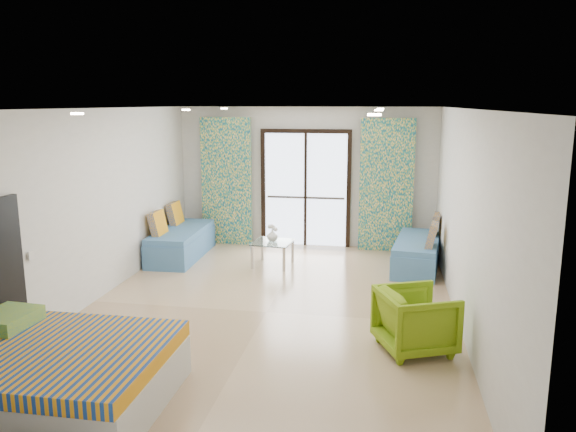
% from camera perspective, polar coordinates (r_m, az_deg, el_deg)
% --- Properties ---
extents(floor, '(5.00, 7.50, 0.01)m').
position_cam_1_polar(floor, '(7.68, -2.19, -9.73)').
color(floor, '#A38361').
rests_on(floor, ground).
extents(ceiling, '(5.00, 7.50, 0.01)m').
position_cam_1_polar(ceiling, '(7.16, -2.36, 10.85)').
color(ceiling, silver).
rests_on(ceiling, ground).
extents(wall_back, '(5.00, 0.01, 2.70)m').
position_cam_1_polar(wall_back, '(10.95, 1.83, 3.97)').
color(wall_back, silver).
rests_on(wall_back, ground).
extents(wall_front, '(5.00, 0.01, 2.70)m').
position_cam_1_polar(wall_front, '(3.85, -14.15, -10.57)').
color(wall_front, silver).
rests_on(wall_front, ground).
extents(wall_left, '(0.01, 7.50, 2.70)m').
position_cam_1_polar(wall_left, '(8.19, -19.64, 0.77)').
color(wall_left, silver).
rests_on(wall_left, ground).
extents(wall_right, '(0.01, 7.50, 2.70)m').
position_cam_1_polar(wall_right, '(7.22, 17.54, -0.47)').
color(wall_right, silver).
rests_on(wall_right, ground).
extents(balcony_door, '(1.76, 0.08, 2.28)m').
position_cam_1_polar(balcony_door, '(10.93, 1.80, 3.47)').
color(balcony_door, black).
rests_on(balcony_door, floor).
extents(balcony_rail, '(1.52, 0.03, 0.04)m').
position_cam_1_polar(balcony_rail, '(10.99, 1.80, 1.89)').
color(balcony_rail, '#595451').
rests_on(balcony_rail, balcony_door).
extents(curtain_left, '(1.00, 0.10, 2.50)m').
position_cam_1_polar(curtain_left, '(11.11, -6.26, 3.49)').
color(curtain_left, silver).
rests_on(curtain_left, floor).
extents(curtain_right, '(1.00, 0.10, 2.50)m').
position_cam_1_polar(curtain_right, '(10.68, 9.96, 3.07)').
color(curtain_right, silver).
rests_on(curtain_right, floor).
extents(downlight_a, '(0.12, 0.12, 0.02)m').
position_cam_1_polar(downlight_a, '(5.78, -20.63, 9.71)').
color(downlight_a, '#FFE0B2').
rests_on(downlight_a, ceiling).
extents(downlight_b, '(0.12, 0.12, 0.02)m').
position_cam_1_polar(downlight_b, '(5.01, 8.76, 10.14)').
color(downlight_b, '#FFE0B2').
rests_on(downlight_b, ceiling).
extents(downlight_c, '(0.12, 0.12, 0.02)m').
position_cam_1_polar(downlight_c, '(8.51, -10.32, 10.57)').
color(downlight_c, '#FFE0B2').
rests_on(downlight_c, ceiling).
extents(downlight_d, '(0.12, 0.12, 0.02)m').
position_cam_1_polar(downlight_d, '(8.00, 9.22, 10.56)').
color(downlight_d, '#FFE0B2').
rests_on(downlight_d, ceiling).
extents(downlight_e, '(0.12, 0.12, 0.02)m').
position_cam_1_polar(downlight_e, '(10.42, -6.50, 10.80)').
color(downlight_e, '#FFE0B2').
rests_on(downlight_e, ceiling).
extents(downlight_f, '(0.12, 0.12, 0.02)m').
position_cam_1_polar(downlight_f, '(10.00, 9.37, 10.70)').
color(downlight_f, '#FFE0B2').
rests_on(downlight_f, ceiling).
extents(switch_plate, '(0.02, 0.10, 0.10)m').
position_cam_1_polar(switch_plate, '(7.10, -24.65, -3.66)').
color(switch_plate, silver).
rests_on(switch_plate, wall_left).
extents(bed, '(2.05, 1.67, 0.71)m').
position_cam_1_polar(bed, '(5.85, -22.77, -14.57)').
color(bed, silver).
rests_on(bed, floor).
extents(daybed_left, '(0.78, 1.91, 0.93)m').
position_cam_1_polar(daybed_left, '(10.42, -10.85, -2.55)').
color(daybed_left, teal).
rests_on(daybed_left, floor).
extents(daybed_right, '(0.93, 1.87, 0.89)m').
position_cam_1_polar(daybed_right, '(9.83, 13.07, -3.58)').
color(daybed_right, teal).
rests_on(daybed_right, floor).
extents(coffee_table, '(0.70, 0.70, 0.74)m').
position_cam_1_polar(coffee_table, '(9.68, -1.56, -2.88)').
color(coffee_table, silver).
rests_on(coffee_table, floor).
extents(vase, '(0.21, 0.22, 0.19)m').
position_cam_1_polar(vase, '(9.69, -1.59, -1.98)').
color(vase, white).
rests_on(vase, coffee_table).
extents(armchair, '(0.96, 0.99, 0.79)m').
position_cam_1_polar(armchair, '(6.59, 12.86, -10.01)').
color(armchair, '#779C14').
rests_on(armchair, floor).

